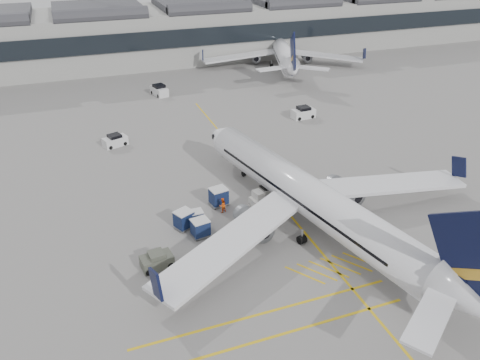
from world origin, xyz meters
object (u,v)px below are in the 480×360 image
object	(u,v)px
airliner_main	(312,199)
baggage_cart_a	(196,217)
pushback_tug	(157,261)
ramp_agent_b	(222,205)
belt_loader	(266,197)
ramp_agent_a	(216,197)

from	to	relation	value
airliner_main	baggage_cart_a	world-z (taller)	airliner_main
airliner_main	pushback_tug	size ratio (longest dim) A/B	13.55
baggage_cart_a	ramp_agent_b	xyz separation A→B (m)	(3.29, 1.31, -0.00)
belt_loader	airliner_main	bearing A→B (deg)	-78.23
ramp_agent_b	airliner_main	bearing A→B (deg)	123.30
ramp_agent_a	pushback_tug	distance (m)	11.91
baggage_cart_a	ramp_agent_a	world-z (taller)	ramp_agent_a
belt_loader	ramp_agent_a	size ratio (longest dim) A/B	3.04
belt_loader	ramp_agent_a	xyz separation A→B (m)	(-5.41, 1.43, 0.23)
belt_loader	ramp_agent_a	world-z (taller)	belt_loader
baggage_cart_a	ramp_agent_b	size ratio (longest dim) A/B	0.94
baggage_cart_a	ramp_agent_b	distance (m)	3.54
belt_loader	pushback_tug	bearing A→B (deg)	-162.30
airliner_main	baggage_cart_a	distance (m)	11.96
ramp_agent_b	pushback_tug	bearing A→B (deg)	18.05
airliner_main	ramp_agent_a	distance (m)	11.03
baggage_cart_a	pushback_tug	bearing A→B (deg)	-135.04
baggage_cart_a	ramp_agent_b	world-z (taller)	ramp_agent_b
baggage_cart_a	pushback_tug	distance (m)	7.47
airliner_main	pushback_tug	xyz separation A→B (m)	(-16.07, -1.12, -2.52)
belt_loader	ramp_agent_b	world-z (taller)	belt_loader
ramp_agent_b	pushback_tug	xyz separation A→B (m)	(-8.44, -6.71, -0.14)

